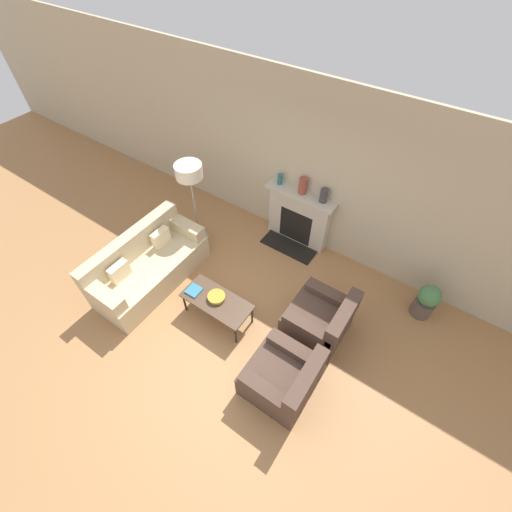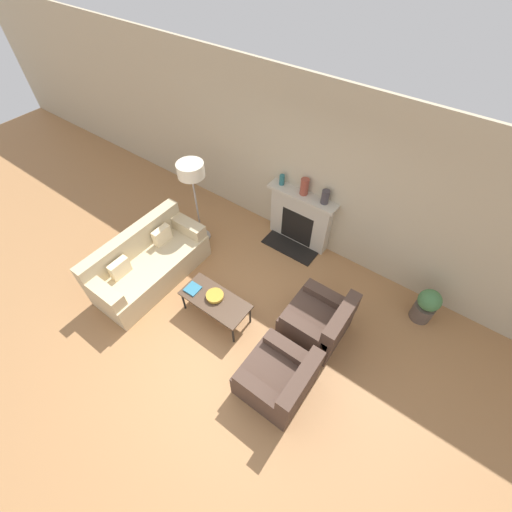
{
  "view_description": "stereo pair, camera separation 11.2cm",
  "coord_description": "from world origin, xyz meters",
  "px_view_note": "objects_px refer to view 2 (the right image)",
  "views": [
    {
      "loc": [
        1.71,
        -1.6,
        4.66
      ],
      "look_at": [
        -0.35,
        1.42,
        0.45
      ],
      "focal_mm": 24.0,
      "sensor_mm": 36.0,
      "label": 1
    },
    {
      "loc": [
        1.8,
        -1.54,
        4.66
      ],
      "look_at": [
        -0.35,
        1.42,
        0.45
      ],
      "focal_mm": 24.0,
      "sensor_mm": 36.0,
      "label": 2
    }
  ],
  "objects_px": {
    "armchair_far": "(318,321)",
    "bowl": "(215,296)",
    "couch": "(149,263)",
    "potted_plant": "(426,305)",
    "mantel_vase_left": "(282,180)",
    "book": "(193,289)",
    "coffee_table": "(215,301)",
    "fireplace": "(300,219)",
    "mantel_vase_center_right": "(325,197)",
    "floor_lamp": "(192,176)",
    "mantel_vase_center_left": "(304,187)",
    "armchair_near": "(279,379)"
  },
  "relations": [
    {
      "from": "couch",
      "to": "potted_plant",
      "type": "height_order",
      "value": "couch"
    },
    {
      "from": "armchair_near",
      "to": "mantel_vase_center_left",
      "type": "height_order",
      "value": "mantel_vase_center_left"
    },
    {
      "from": "fireplace",
      "to": "floor_lamp",
      "type": "bearing_deg",
      "value": -145.94
    },
    {
      "from": "mantel_vase_left",
      "to": "coffee_table",
      "type": "bearing_deg",
      "value": -82.5
    },
    {
      "from": "potted_plant",
      "to": "mantel_vase_center_left",
      "type": "bearing_deg",
      "value": 172.34
    },
    {
      "from": "floor_lamp",
      "to": "mantel_vase_left",
      "type": "bearing_deg",
      "value": 43.96
    },
    {
      "from": "armchair_far",
      "to": "book",
      "type": "height_order",
      "value": "armchair_far"
    },
    {
      "from": "fireplace",
      "to": "armchair_near",
      "type": "xyz_separation_m",
      "value": [
        1.25,
        -2.53,
        -0.22
      ]
    },
    {
      "from": "couch",
      "to": "mantel_vase_left",
      "type": "relative_size",
      "value": 10.65
    },
    {
      "from": "mantel_vase_center_left",
      "to": "mantel_vase_center_right",
      "type": "relative_size",
      "value": 1.22
    },
    {
      "from": "mantel_vase_center_left",
      "to": "fireplace",
      "type": "bearing_deg",
      "value": -98.12
    },
    {
      "from": "fireplace",
      "to": "book",
      "type": "xyz_separation_m",
      "value": [
        -0.54,
        -2.2,
        -0.08
      ]
    },
    {
      "from": "armchair_far",
      "to": "coffee_table",
      "type": "distance_m",
      "value": 1.54
    },
    {
      "from": "floor_lamp",
      "to": "potted_plant",
      "type": "relative_size",
      "value": 2.6
    },
    {
      "from": "floor_lamp",
      "to": "mantel_vase_center_left",
      "type": "relative_size",
      "value": 5.62
    },
    {
      "from": "fireplace",
      "to": "floor_lamp",
      "type": "relative_size",
      "value": 0.77
    },
    {
      "from": "floor_lamp",
      "to": "mantel_vase_center_left",
      "type": "bearing_deg",
      "value": 34.41
    },
    {
      "from": "mantel_vase_left",
      "to": "potted_plant",
      "type": "bearing_deg",
      "value": -6.51
    },
    {
      "from": "armchair_far",
      "to": "bowl",
      "type": "xyz_separation_m",
      "value": [
        -1.42,
        -0.62,
        0.17
      ]
    },
    {
      "from": "armchair_far",
      "to": "fireplace",
      "type": "bearing_deg",
      "value": -140.12
    },
    {
      "from": "mantel_vase_left",
      "to": "mantel_vase_center_right",
      "type": "distance_m",
      "value": 0.82
    },
    {
      "from": "coffee_table",
      "to": "floor_lamp",
      "type": "xyz_separation_m",
      "value": [
        -1.35,
        1.13,
        0.99
      ]
    },
    {
      "from": "mantel_vase_center_left",
      "to": "mantel_vase_left",
      "type": "bearing_deg",
      "value": 180.0
    },
    {
      "from": "book",
      "to": "armchair_far",
      "type": "bearing_deg",
      "value": 20.32
    },
    {
      "from": "armchair_far",
      "to": "floor_lamp",
      "type": "bearing_deg",
      "value": -99.97
    },
    {
      "from": "armchair_near",
      "to": "bowl",
      "type": "relative_size",
      "value": 3.21
    },
    {
      "from": "fireplace",
      "to": "book",
      "type": "distance_m",
      "value": 2.27
    },
    {
      "from": "floor_lamp",
      "to": "armchair_near",
      "type": "bearing_deg",
      "value": -29.0
    },
    {
      "from": "couch",
      "to": "bowl",
      "type": "relative_size",
      "value": 7.39
    },
    {
      "from": "couch",
      "to": "coffee_table",
      "type": "bearing_deg",
      "value": -87.34
    },
    {
      "from": "armchair_far",
      "to": "potted_plant",
      "type": "distance_m",
      "value": 1.67
    },
    {
      "from": "mantel_vase_left",
      "to": "armchair_far",
      "type": "bearing_deg",
      "value": -41.93
    },
    {
      "from": "armchair_far",
      "to": "mantel_vase_left",
      "type": "relative_size",
      "value": 4.63
    },
    {
      "from": "couch",
      "to": "potted_plant",
      "type": "bearing_deg",
      "value": -64.4
    },
    {
      "from": "mantel_vase_center_left",
      "to": "mantel_vase_center_right",
      "type": "bearing_deg",
      "value": 0.0
    },
    {
      "from": "armchair_near",
      "to": "armchair_far",
      "type": "xyz_separation_m",
      "value": [
        0.0,
        1.04,
        0.0
      ]
    },
    {
      "from": "mantel_vase_left",
      "to": "mantel_vase_center_right",
      "type": "bearing_deg",
      "value": 0.0
    },
    {
      "from": "mantel_vase_center_left",
      "to": "mantel_vase_center_right",
      "type": "xyz_separation_m",
      "value": [
        0.38,
        0.0,
        -0.03
      ]
    },
    {
      "from": "bowl",
      "to": "mantel_vase_center_left",
      "type": "relative_size",
      "value": 0.92
    },
    {
      "from": "coffee_table",
      "to": "mantel_vase_center_right",
      "type": "height_order",
      "value": "mantel_vase_center_right"
    },
    {
      "from": "coffee_table",
      "to": "mantel_vase_center_right",
      "type": "relative_size",
      "value": 4.51
    },
    {
      "from": "mantel_vase_left",
      "to": "mantel_vase_center_right",
      "type": "height_order",
      "value": "mantel_vase_center_right"
    },
    {
      "from": "couch",
      "to": "coffee_table",
      "type": "distance_m",
      "value": 1.39
    },
    {
      "from": "couch",
      "to": "book",
      "type": "distance_m",
      "value": 1.01
    },
    {
      "from": "book",
      "to": "mantel_vase_center_right",
      "type": "distance_m",
      "value": 2.51
    },
    {
      "from": "armchair_far",
      "to": "mantel_vase_center_left",
      "type": "distance_m",
      "value": 2.16
    },
    {
      "from": "book",
      "to": "mantel_vase_center_right",
      "type": "height_order",
      "value": "mantel_vase_center_right"
    },
    {
      "from": "bowl",
      "to": "armchair_near",
      "type": "bearing_deg",
      "value": -16.34
    },
    {
      "from": "fireplace",
      "to": "couch",
      "type": "height_order",
      "value": "fireplace"
    },
    {
      "from": "armchair_far",
      "to": "coffee_table",
      "type": "relative_size",
      "value": 0.79
    }
  ]
}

